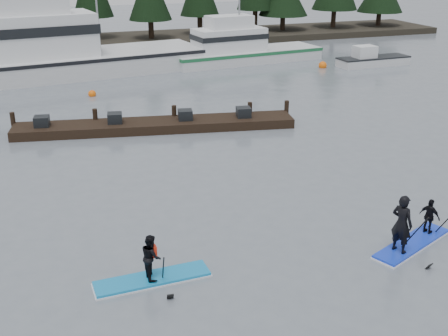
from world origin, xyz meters
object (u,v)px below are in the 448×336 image
object	(u,v)px
fishing_boat_large	(56,64)
paddleboard_duo	(411,228)
floating_dock	(156,125)
paddleboard_solo	(152,266)
fishing_boat_medium	(242,56)

from	to	relation	value
fishing_boat_large	paddleboard_duo	xyz separation A→B (m)	(8.60, -29.00, -0.18)
fishing_boat_large	floating_dock	bearing A→B (deg)	-83.86
floating_dock	paddleboard_solo	size ratio (longest dim) A/B	4.33
fishing_boat_medium	paddleboard_solo	xyz separation A→B (m)	(-13.52, -28.70, -0.04)
floating_dock	paddleboard_solo	world-z (taller)	paddleboard_solo
floating_dock	fishing_boat_large	bearing A→B (deg)	114.52
floating_dock	fishing_boat_medium	bearing A→B (deg)	65.49
fishing_boat_medium	paddleboard_solo	distance (m)	31.73
fishing_boat_medium	floating_dock	xyz separation A→B (m)	(-10.39, -15.22, -0.29)
fishing_boat_medium	floating_dock	distance (m)	18.43
paddleboard_solo	fishing_boat_medium	bearing A→B (deg)	62.63
floating_dock	paddleboard_solo	distance (m)	13.84
fishing_boat_large	floating_dock	distance (m)	15.27
fishing_boat_medium	paddleboard_duo	xyz separation A→B (m)	(-5.67, -29.46, 0.16)
paddleboard_solo	floating_dock	bearing A→B (deg)	74.80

